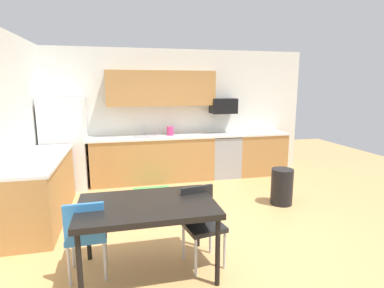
% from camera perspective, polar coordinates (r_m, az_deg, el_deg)
% --- Properties ---
extents(ground_plane, '(12.00, 12.00, 0.00)m').
position_cam_1_polar(ground_plane, '(4.48, 3.05, -15.07)').
color(ground_plane, tan).
extents(wall_back, '(5.80, 0.10, 2.70)m').
position_cam_1_polar(wall_back, '(6.64, -3.29, 5.59)').
color(wall_back, silver).
rests_on(wall_back, ground).
extents(cabinet_run_back, '(2.47, 0.60, 0.90)m').
position_cam_1_polar(cabinet_run_back, '(6.38, -7.22, -2.91)').
color(cabinet_run_back, '#AD7A42').
rests_on(cabinet_run_back, ground).
extents(cabinet_run_back_right, '(1.08, 0.60, 0.90)m').
position_cam_1_polar(cabinet_run_back_right, '(7.02, 12.42, -1.79)').
color(cabinet_run_back_right, '#AD7A42').
rests_on(cabinet_run_back_right, ground).
extents(cabinet_run_left, '(0.60, 2.00, 0.90)m').
position_cam_1_polar(cabinet_run_left, '(5.04, -26.06, -7.73)').
color(cabinet_run_left, '#AD7A42').
rests_on(cabinet_run_left, ground).
extents(countertop_back, '(4.80, 0.64, 0.04)m').
position_cam_1_polar(countertop_back, '(6.36, -2.70, 1.45)').
color(countertop_back, silver).
rests_on(countertop_back, cabinet_run_back).
extents(countertop_left, '(0.64, 2.00, 0.04)m').
position_cam_1_polar(countertop_left, '(4.92, -26.51, -2.51)').
color(countertop_left, silver).
rests_on(countertop_left, cabinet_run_left).
extents(upper_cabinets_back, '(2.20, 0.34, 0.70)m').
position_cam_1_polar(upper_cabinets_back, '(6.35, -5.70, 10.28)').
color(upper_cabinets_back, '#AD7A42').
extents(refrigerator, '(0.76, 0.70, 1.73)m').
position_cam_1_polar(refrigerator, '(6.27, -22.54, -0.03)').
color(refrigerator, white).
rests_on(refrigerator, ground).
extents(oven_range, '(0.60, 0.60, 0.91)m').
position_cam_1_polar(oven_range, '(6.71, 5.94, -2.15)').
color(oven_range, '#999BA0').
rests_on(oven_range, ground).
extents(microwave, '(0.54, 0.36, 0.32)m').
position_cam_1_polar(microwave, '(6.64, 5.83, 7.06)').
color(microwave, black).
extents(sink_basin, '(0.48, 0.40, 0.14)m').
position_cam_1_polar(sink_basin, '(6.28, -8.69, 0.84)').
color(sink_basin, '#A5A8AD').
rests_on(sink_basin, countertop_back).
extents(sink_faucet, '(0.02, 0.02, 0.24)m').
position_cam_1_polar(sink_faucet, '(6.43, -8.86, 2.52)').
color(sink_faucet, '#B2B5BA').
rests_on(sink_faucet, countertop_back).
extents(dining_table, '(1.40, 0.90, 0.77)m').
position_cam_1_polar(dining_table, '(3.26, -8.31, -11.84)').
color(dining_table, black).
rests_on(dining_table, ground).
extents(chair_near_table, '(0.46, 0.46, 0.85)m').
position_cam_1_polar(chair_near_table, '(3.50, 1.69, -13.76)').
color(chair_near_table, black).
rests_on(chair_near_table, ground).
extents(chair_far_side, '(0.41, 0.41, 0.85)m').
position_cam_1_polar(chair_far_side, '(3.39, -19.11, -15.23)').
color(chair_far_side, '#2D72B7').
rests_on(chair_far_side, ground).
extents(trash_bin, '(0.36, 0.36, 0.60)m').
position_cam_1_polar(trash_bin, '(5.37, 16.37, -7.61)').
color(trash_bin, black).
rests_on(trash_bin, ground).
extents(floor_mat, '(0.70, 0.50, 0.01)m').
position_cam_1_polar(floor_mat, '(5.88, -7.37, -8.64)').
color(floor_mat, '#4CA54C').
rests_on(floor_mat, ground).
extents(kettle, '(0.14, 0.14, 0.20)m').
position_cam_1_polar(kettle, '(6.36, -4.08, 2.36)').
color(kettle, '#CC3372').
rests_on(kettle, countertop_back).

